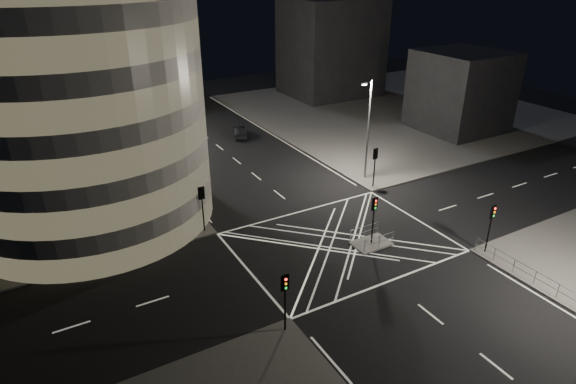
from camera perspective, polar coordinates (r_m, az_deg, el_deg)
ground at (r=38.79m, az=6.12°, el=-5.93°), size 120.00×120.00×0.00m
sidewalk_far_right at (r=75.18m, az=12.44°, el=9.51°), size 42.00×42.00×0.15m
central_island at (r=38.82m, az=9.83°, el=-6.03°), size 3.00×2.00×0.15m
building_right_far at (r=81.74m, az=5.09°, el=16.70°), size 14.00×12.00×15.00m
building_right_near at (r=67.20m, az=19.76°, el=11.21°), size 10.00×10.00×10.00m
building_far_end at (r=86.72m, az=-19.73°, el=16.80°), size 18.00×8.00×18.00m
tree_a at (r=39.87m, az=-13.74°, el=1.94°), size 4.30×4.30×7.01m
tree_b at (r=45.05m, az=-16.09°, el=5.45°), size 4.76×4.76×8.02m
tree_c at (r=50.83m, az=-17.76°, el=6.72°), size 4.45×4.45×7.19m
tree_d at (r=56.35m, az=-19.25°, el=8.80°), size 4.34×4.34×7.60m
tree_e at (r=62.24m, az=-20.33°, el=9.51°), size 4.55×4.55×7.05m
traffic_signal_fl at (r=39.13m, az=-10.16°, el=-1.04°), size 0.55×0.22×4.00m
traffic_signal_nl at (r=28.45m, az=-0.37°, el=-11.81°), size 0.55×0.22×4.00m
traffic_signal_fr at (r=47.20m, az=10.27°, el=3.71°), size 0.55×0.22×4.00m
traffic_signal_nr at (r=38.82m, az=22.96°, el=-3.04°), size 0.55×0.22×4.00m
traffic_signal_island at (r=37.43m, az=10.15°, el=-2.33°), size 0.55×0.22×4.00m
street_lamp_left_near at (r=42.51m, az=-13.68°, el=4.70°), size 1.25×0.25×10.00m
street_lamp_left_far at (r=59.31m, az=-18.89°, el=9.95°), size 1.25×0.25×10.00m
street_lamp_right_far at (r=48.29m, az=9.46°, el=7.60°), size 1.25×0.25×10.00m
railing_near_right at (r=37.11m, az=28.27°, el=-9.58°), size 0.06×11.70×1.10m
railing_island_south at (r=37.92m, az=10.75°, el=-5.83°), size 2.80×0.06×1.10m
railing_island_north at (r=39.09m, az=9.08°, el=-4.66°), size 2.80×0.06×1.10m
sedan at (r=61.82m, az=-5.77°, el=7.09°), size 2.69×4.37×1.36m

